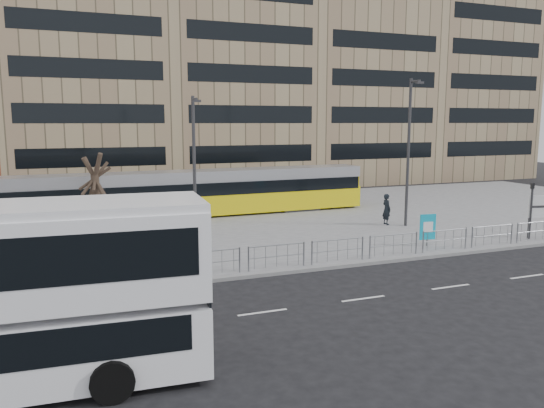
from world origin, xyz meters
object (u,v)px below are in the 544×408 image
object	(u,v)px
traffic_light_east	(531,203)
lamp_post_west	(194,162)
tram	(181,194)
traffic_light_west	(110,231)
ad_panel	(428,227)
pedestrian	(387,209)
bare_tree	(93,151)
lamp_post_east	(409,147)

from	to	relation	value
traffic_light_east	lamp_post_west	world-z (taller)	lamp_post_west
tram	traffic_light_east	distance (m)	21.35
traffic_light_west	traffic_light_east	distance (m)	22.05
ad_panel	lamp_post_west	distance (m)	12.81
tram	pedestrian	bearing A→B (deg)	-33.69
tram	ad_panel	bearing A→B (deg)	-53.23
lamp_post_west	bare_tree	xyz separation A→B (m)	(-5.08, 1.78, 0.61)
traffic_light_west	bare_tree	world-z (taller)	bare_tree
ad_panel	lamp_post_west	world-z (taller)	lamp_post_west
tram	ad_panel	size ratio (longest dim) A/B	15.94
traffic_light_west	traffic_light_east	world-z (taller)	same
ad_panel	lamp_post_west	bearing A→B (deg)	157.31
pedestrian	traffic_light_west	distance (m)	18.01
lamp_post_west	ad_panel	bearing A→B (deg)	-29.41
tram	lamp_post_east	world-z (taller)	lamp_post_east
lamp_post_west	bare_tree	size ratio (longest dim) A/B	1.13
pedestrian	traffic_light_west	bearing A→B (deg)	109.10
traffic_light_west	bare_tree	size ratio (longest dim) A/B	0.45
ad_panel	traffic_light_east	size ratio (longest dim) A/B	0.54
ad_panel	traffic_light_west	xyz separation A→B (m)	(-15.74, -0.18, 1.00)
lamp_post_west	lamp_post_east	world-z (taller)	lamp_post_east
tram	lamp_post_west	xyz separation A→B (m)	(-0.59, -6.83, 2.68)
ad_panel	lamp_post_east	world-z (taller)	lamp_post_east
traffic_light_east	lamp_post_west	distance (m)	18.50
traffic_light_west	lamp_post_east	xyz separation A→B (m)	(17.90, 5.10, 2.87)
ad_panel	traffic_light_west	world-z (taller)	traffic_light_west
pedestrian	traffic_light_east	xyz separation A→B (m)	(5.06, -6.34, 1.00)
tram	ad_panel	distance (m)	16.47
ad_panel	bare_tree	bearing A→B (deg)	160.38
pedestrian	lamp_post_east	distance (m)	4.06
pedestrian	bare_tree	xyz separation A→B (m)	(-17.12, 2.14, 3.88)
pedestrian	lamp_post_east	bearing A→B (deg)	-131.58
pedestrian	bare_tree	size ratio (longest dim) A/B	0.28
tram	pedestrian	world-z (taller)	tram
lamp_post_west	tram	bearing A→B (deg)	85.06
tram	traffic_light_west	xyz separation A→B (m)	(-5.54, -13.10, 0.41)
pedestrian	traffic_light_east	bearing A→B (deg)	-141.50
pedestrian	lamp_post_east	size ratio (longest dim) A/B	0.22
traffic_light_west	lamp_post_west	bearing A→B (deg)	65.92
lamp_post_east	bare_tree	size ratio (longest dim) A/B	1.30
ad_panel	lamp_post_west	xyz separation A→B (m)	(-10.79, 6.08, 3.27)
tram	traffic_light_west	bearing A→B (deg)	-114.47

